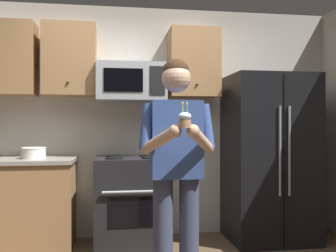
{
  "coord_description": "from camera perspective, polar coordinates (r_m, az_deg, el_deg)",
  "views": [
    {
      "loc": [
        -0.35,
        -2.58,
        1.25
      ],
      "look_at": [
        0.06,
        0.2,
        1.25
      ],
      "focal_mm": 40.06,
      "sensor_mm": 36.0,
      "label": 1
    }
  ],
  "objects": [
    {
      "name": "person",
      "position": [
        2.82,
        1.28,
        -5.18
      ],
      "size": [
        0.6,
        0.48,
        1.76
      ],
      "color": "#383F59",
      "rests_on": "ground"
    },
    {
      "name": "microwave",
      "position": [
        4.09,
        -5.61,
        6.63
      ],
      "size": [
        0.74,
        0.41,
        0.4
      ],
      "color": "#9EA0A5"
    },
    {
      "name": "bowl_large_white",
      "position": [
        4.02,
        -19.76,
        -3.83
      ],
      "size": [
        0.24,
        0.24,
        0.11
      ],
      "color": "white",
      "rests_on": "counter_left"
    },
    {
      "name": "refrigerator",
      "position": [
        4.27,
        15.14,
        -4.68
      ],
      "size": [
        0.9,
        0.75,
        1.8
      ],
      "color": "black",
      "rests_on": "ground"
    },
    {
      "name": "cabinet_row_upper",
      "position": [
        4.18,
        -13.65,
        9.66
      ],
      "size": [
        2.78,
        0.36,
        0.76
      ],
      "color": "#9E7247"
    },
    {
      "name": "counter_left",
      "position": [
        4.18,
        -23.96,
        -10.84
      ],
      "size": [
        1.44,
        0.66,
        0.92
      ],
      "color": "#9E7247",
      "rests_on": "ground"
    },
    {
      "name": "wall_back",
      "position": [
        4.34,
        -3.81,
        0.69
      ],
      "size": [
        4.4,
        0.1,
        2.6
      ],
      "primitive_type": "cube",
      "color": "beige",
      "rests_on": "ground"
    },
    {
      "name": "cupcake",
      "position": [
        2.49,
        2.56,
        0.96
      ],
      "size": [
        0.09,
        0.09,
        0.17
      ],
      "color": "#A87F56"
    },
    {
      "name": "oven_range",
      "position": [
        4.02,
        -5.52,
        -11.29
      ],
      "size": [
        0.76,
        0.7,
        0.93
      ],
      "color": "black",
      "rests_on": "ground"
    }
  ]
}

